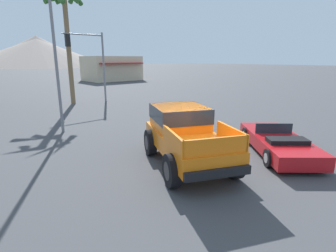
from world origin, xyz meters
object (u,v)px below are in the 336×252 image
(orange_pickup_truck, at_px, (184,132))
(traffic_light_main, at_px, (89,54))
(palm_tree_short, at_px, (66,18))
(red_convertible_car, at_px, (278,143))
(street_lamp_post, at_px, (53,34))

(orange_pickup_truck, xyz_separation_m, traffic_light_main, (3.61, 14.33, 2.85))
(orange_pickup_truck, height_order, palm_tree_short, palm_tree_short)
(orange_pickup_truck, relative_size, red_convertible_car, 1.12)
(orange_pickup_truck, bearing_deg, street_lamp_post, 129.47)
(orange_pickup_truck, height_order, traffic_light_main, traffic_light_main)
(traffic_light_main, bearing_deg, street_lamp_post, 54.42)
(red_convertible_car, distance_m, palm_tree_short, 17.82)
(orange_pickup_truck, relative_size, traffic_light_main, 0.88)
(traffic_light_main, xyz_separation_m, street_lamp_post, (-5.31, -7.42, 0.75))
(orange_pickup_truck, distance_m, traffic_light_main, 15.05)
(traffic_light_main, distance_m, street_lamp_post, 9.15)
(palm_tree_short, bearing_deg, traffic_light_main, -19.19)
(red_convertible_car, bearing_deg, street_lamp_post, 162.75)
(street_lamp_post, bearing_deg, red_convertible_car, -60.04)
(traffic_light_main, height_order, street_lamp_post, street_lamp_post)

